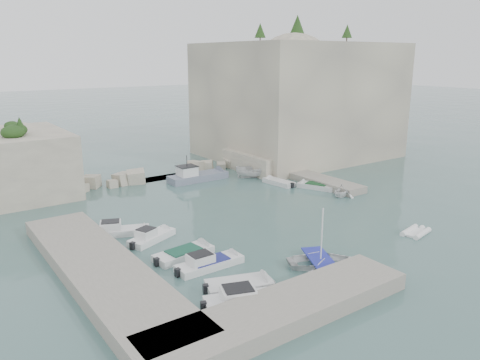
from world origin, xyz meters
TOP-DOWN VIEW (x-y plane):
  - ground at (0.00, 0.00)m, footprint 400.00×400.00m
  - cliff_east at (23.00, 23.00)m, footprint 26.00×22.00m
  - cliff_terrace at (13.00, 18.00)m, footprint 8.00×10.00m
  - quay_west at (-17.00, -1.00)m, footprint 5.00×24.00m
  - quay_south at (-10.00, -12.50)m, footprint 18.00×4.00m
  - ledge_east at (13.50, 10.00)m, footprint 3.00×16.00m
  - breakwater at (-1.00, 22.00)m, footprint 28.00×3.00m
  - motorboat_a at (-12.82, 6.13)m, footprint 5.75×3.63m
  - motorboat_b at (-11.15, 3.22)m, footprint 5.09×3.36m
  - motorboat_c at (-10.58, -1.31)m, footprint 5.39×2.50m
  - motorboat_d at (-9.91, -4.06)m, footprint 5.67×1.71m
  - motorboat_e at (-10.05, -8.00)m, footprint 5.23×3.44m
  - motorboat_f at (-10.58, -10.13)m, footprint 6.80×4.00m
  - rowboat at (-2.99, -8.57)m, footprint 6.01×5.33m
  - inflatable_dinghy at (8.41, -8.84)m, footprint 3.31×2.08m
  - tender_east_a at (11.69, 2.80)m, footprint 3.53×3.19m
  - tender_east_b at (11.69, 6.80)m, footprint 3.51×5.09m
  - tender_east_c at (9.19, 10.76)m, footprint 2.03×4.80m
  - tender_east_d at (8.72, 15.10)m, footprint 5.18×3.90m
  - work_boat at (2.17, 18.16)m, footprint 8.40×2.56m
  - rowboat_mast at (-2.99, -8.57)m, footprint 0.10×0.10m
  - vegetation at (17.83, 24.40)m, footprint 53.48×13.88m

SIDE VIEW (x-z plane):
  - ground at x=0.00m, z-range 0.00..0.00m
  - motorboat_a at x=-12.82m, z-range -0.70..0.70m
  - motorboat_b at x=-11.15m, z-range -0.70..0.70m
  - motorboat_c at x=-10.58m, z-range -0.35..0.35m
  - motorboat_d at x=-9.91m, z-range -0.70..0.70m
  - motorboat_e at x=-10.05m, z-range -0.35..0.35m
  - motorboat_f at x=-10.58m, z-range -0.70..0.70m
  - rowboat at x=-2.99m, z-range -0.51..0.51m
  - inflatable_dinghy at x=8.41m, z-range -0.22..0.22m
  - tender_east_a at x=11.69m, z-range -0.81..0.81m
  - tender_east_b at x=11.69m, z-range -0.35..0.35m
  - tender_east_c at x=9.19m, z-range -0.35..0.35m
  - tender_east_d at x=8.72m, z-range -0.94..0.94m
  - work_boat at x=2.17m, z-range -1.10..1.10m
  - ledge_east at x=13.50m, z-range 0.00..0.80m
  - quay_west at x=-17.00m, z-range 0.00..1.10m
  - quay_south at x=-10.00m, z-range 0.00..1.10m
  - breakwater at x=-1.00m, z-range 0.00..1.40m
  - cliff_terrace at x=13.00m, z-range 0.00..2.50m
  - rowboat_mast at x=-2.99m, z-range 0.51..4.71m
  - cliff_east at x=23.00m, z-range 0.00..17.00m
  - vegetation at x=17.83m, z-range 11.23..24.63m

